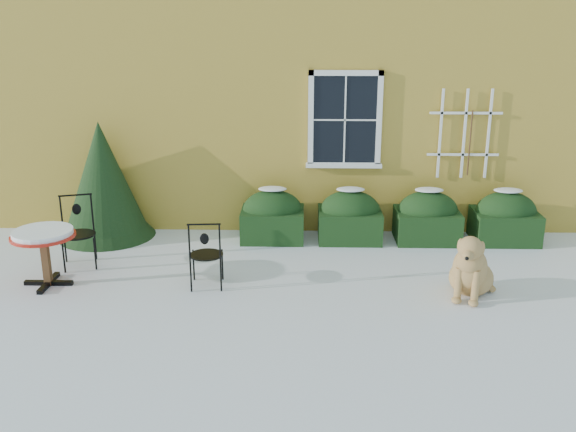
{
  "coord_description": "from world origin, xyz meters",
  "views": [
    {
      "loc": [
        0.23,
        -7.75,
        3.66
      ],
      "look_at": [
        0.0,
        1.0,
        0.9
      ],
      "focal_mm": 40.0,
      "sensor_mm": 36.0,
      "label": 1
    }
  ],
  "objects_px": {
    "patio_chair_near": "(206,254)",
    "bistro_table": "(43,240)",
    "evergreen_shrub": "(104,191)",
    "dog": "(470,270)",
    "patio_chair_far": "(78,231)"
  },
  "relations": [
    {
      "from": "bistro_table",
      "to": "dog",
      "type": "xyz_separation_m",
      "value": [
        5.85,
        -0.24,
        -0.3
      ]
    },
    {
      "from": "patio_chair_near",
      "to": "bistro_table",
      "type": "bearing_deg",
      "value": -4.3
    },
    {
      "from": "patio_chair_near",
      "to": "dog",
      "type": "relative_size",
      "value": 0.97
    },
    {
      "from": "patio_chair_near",
      "to": "patio_chair_far",
      "type": "bearing_deg",
      "value": -25.05
    },
    {
      "from": "evergreen_shrub",
      "to": "dog",
      "type": "distance_m",
      "value": 6.12
    },
    {
      "from": "patio_chair_far",
      "to": "dog",
      "type": "bearing_deg",
      "value": -27.5
    },
    {
      "from": "evergreen_shrub",
      "to": "bistro_table",
      "type": "distance_m",
      "value": 2.13
    },
    {
      "from": "patio_chair_far",
      "to": "dog",
      "type": "distance_m",
      "value": 5.74
    },
    {
      "from": "evergreen_shrub",
      "to": "patio_chair_near",
      "type": "relative_size",
      "value": 2.01
    },
    {
      "from": "bistro_table",
      "to": "patio_chair_near",
      "type": "distance_m",
      "value": 2.26
    },
    {
      "from": "bistro_table",
      "to": "patio_chair_far",
      "type": "distance_m",
      "value": 0.82
    },
    {
      "from": "patio_chair_far",
      "to": "bistro_table",
      "type": "bearing_deg",
      "value": -122.02
    },
    {
      "from": "patio_chair_far",
      "to": "dog",
      "type": "height_order",
      "value": "patio_chair_far"
    },
    {
      "from": "evergreen_shrub",
      "to": "patio_chair_near",
      "type": "height_order",
      "value": "evergreen_shrub"
    },
    {
      "from": "patio_chair_near",
      "to": "evergreen_shrub",
      "type": "bearing_deg",
      "value": -50.31
    }
  ]
}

